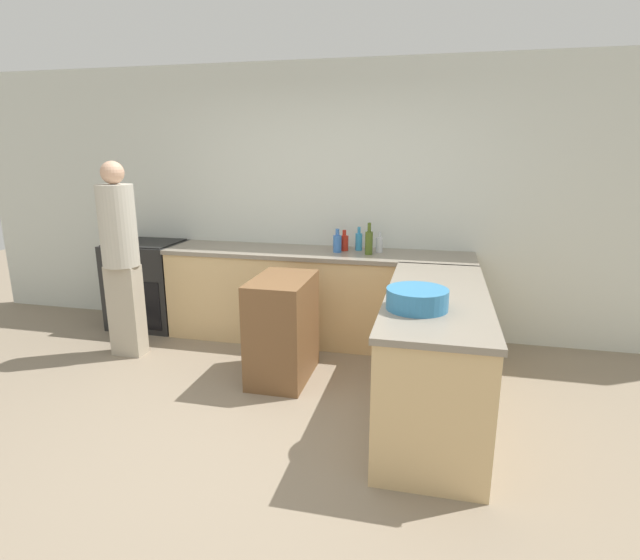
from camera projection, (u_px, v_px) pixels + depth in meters
The scene contains 13 objects.
ground_plane at pixel (253, 435), 3.36m from camera, with size 14.00×14.00×0.00m, color gray.
wall_back at pixel (325, 202), 5.07m from camera, with size 8.00×0.06×2.70m.
counter_back at pixel (317, 296), 4.97m from camera, with size 3.00×0.66×0.91m.
counter_peninsula at pixel (434, 355), 3.54m from camera, with size 0.69×1.90×0.91m.
range_oven at pixel (148, 284), 5.38m from camera, with size 0.74×0.63×0.92m.
island_table at pixel (283, 328), 4.13m from camera, with size 0.45×0.72×0.86m.
mixing_bowl at pixel (417, 299), 3.07m from camera, with size 0.38×0.38×0.13m.
water_bottle_blue at pixel (337, 243), 4.78m from camera, with size 0.08×0.08×0.23m.
hot_sauce_bottle at pixel (344, 242), 4.87m from camera, with size 0.08×0.08×0.20m.
vinegar_bottle_clear at pixel (379, 244), 4.78m from camera, with size 0.07×0.07×0.20m.
dish_soap_bottle at pixel (359, 241), 4.87m from camera, with size 0.07×0.07×0.23m.
olive_oil_bottle at pixel (369, 242), 4.67m from camera, with size 0.07×0.07×0.30m.
person_by_range at pixel (121, 253), 4.47m from camera, with size 0.32×0.32×1.77m.
Camera 1 is at (1.12, -2.80, 1.86)m, focal length 28.00 mm.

